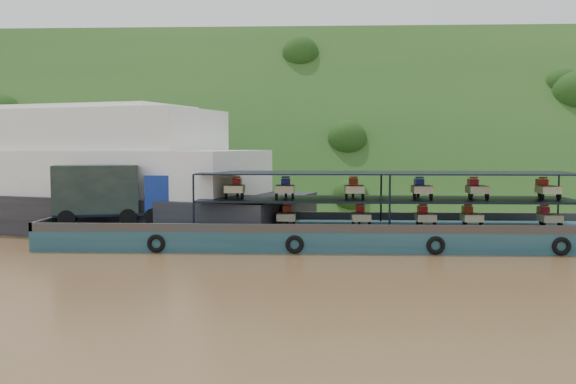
{
  "coord_description": "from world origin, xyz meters",
  "views": [
    {
      "loc": [
        -0.19,
        -38.17,
        6.19
      ],
      "look_at": [
        -2.0,
        3.0,
        3.2
      ],
      "focal_mm": 40.0,
      "sensor_mm": 36.0,
      "label": 1
    }
  ],
  "objects": [
    {
      "name": "ground",
      "position": [
        0.0,
        0.0,
        0.0
      ],
      "size": [
        160.0,
        160.0,
        0.0
      ],
      "primitive_type": "plane",
      "color": "brown",
      "rests_on": "ground"
    },
    {
      "name": "hillside",
      "position": [
        0.0,
        36.0,
        0.0
      ],
      "size": [
        140.0,
        39.6,
        39.6
      ],
      "primitive_type": "cube",
      "rotation": [
        0.79,
        0.0,
        0.0
      ],
      "color": "#163914",
      "rests_on": "ground"
    },
    {
      "name": "cargo_barge",
      "position": [
        -1.08,
        1.67,
        1.24
      ],
      "size": [
        35.0,
        7.18,
        4.96
      ],
      "color": "#143B46",
      "rests_on": "ground"
    },
    {
      "name": "passenger_ferry",
      "position": [
        -23.27,
        11.14,
        3.94
      ],
      "size": [
        46.25,
        23.95,
        9.1
      ],
      "rotation": [
        0.0,
        0.0,
        -0.3
      ],
      "color": "black",
      "rests_on": "ground"
    }
  ]
}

